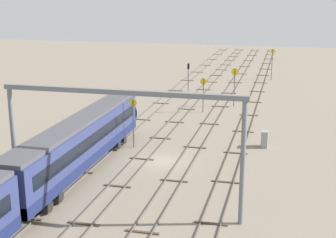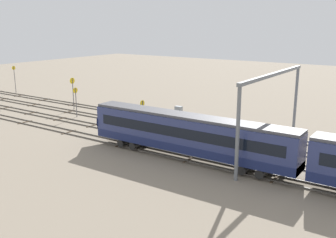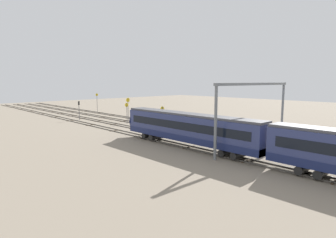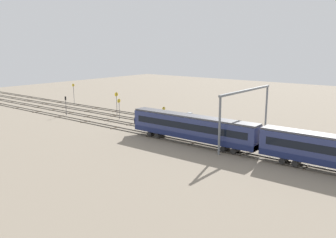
{
  "view_description": "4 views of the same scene",
  "coord_description": "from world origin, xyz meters",
  "px_view_note": "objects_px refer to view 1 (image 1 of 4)",
  "views": [
    {
      "loc": [
        -43.4,
        -11.18,
        16.07
      ],
      "look_at": [
        4.86,
        0.74,
        2.92
      ],
      "focal_mm": 52.42,
      "sensor_mm": 36.0,
      "label": 1
    },
    {
      "loc": [
        -25.39,
        40.67,
        14.37
      ],
      "look_at": [
        0.88,
        2.36,
        2.9
      ],
      "focal_mm": 41.49,
      "sensor_mm": 36.0,
      "label": 2
    },
    {
      "loc": [
        -31.96,
        36.09,
        9.51
      ],
      "look_at": [
        3.78,
        2.52,
        2.93
      ],
      "focal_mm": 30.44,
      "sensor_mm": 36.0,
      "label": 3
    },
    {
      "loc": [
        -37.48,
        54.59,
        16.44
      ],
      "look_at": [
        3.35,
        2.99,
        2.72
      ],
      "focal_mm": 37.54,
      "sensor_mm": 36.0,
      "label": 4
    }
  ],
  "objects_px": {
    "speed_sign_near_foreground": "(133,117)",
    "relay_cabinet": "(265,139)",
    "speed_sign_mid_trackside": "(203,90)",
    "signal_light_trackside_departure": "(188,73)",
    "overhead_gantry": "(121,122)",
    "speed_sign_distant_end": "(235,81)",
    "speed_sign_far_trackside": "(272,61)"
  },
  "relations": [
    {
      "from": "speed_sign_near_foreground",
      "to": "relay_cabinet",
      "type": "relative_size",
      "value": 2.98
    },
    {
      "from": "speed_sign_mid_trackside",
      "to": "signal_light_trackside_departure",
      "type": "bearing_deg",
      "value": 19.65
    },
    {
      "from": "overhead_gantry",
      "to": "speed_sign_mid_trackside",
      "type": "height_order",
      "value": "overhead_gantry"
    },
    {
      "from": "speed_sign_mid_trackside",
      "to": "speed_sign_distant_end",
      "type": "relative_size",
      "value": 0.86
    },
    {
      "from": "relay_cabinet",
      "to": "speed_sign_mid_trackside",
      "type": "bearing_deg",
      "value": 33.56
    },
    {
      "from": "overhead_gantry",
      "to": "speed_sign_far_trackside",
      "type": "height_order",
      "value": "overhead_gantry"
    },
    {
      "from": "speed_sign_far_trackside",
      "to": "signal_light_trackside_departure",
      "type": "distance_m",
      "value": 18.83
    },
    {
      "from": "speed_sign_distant_end",
      "to": "signal_light_trackside_departure",
      "type": "xyz_separation_m",
      "value": [
        8.76,
        8.42,
        -0.62
      ]
    },
    {
      "from": "signal_light_trackside_departure",
      "to": "speed_sign_near_foreground",
      "type": "bearing_deg",
      "value": -179.35
    },
    {
      "from": "overhead_gantry",
      "to": "speed_sign_near_foreground",
      "type": "height_order",
      "value": "overhead_gantry"
    },
    {
      "from": "speed_sign_near_foreground",
      "to": "speed_sign_far_trackside",
      "type": "relative_size",
      "value": 0.92
    },
    {
      "from": "speed_sign_far_trackside",
      "to": "relay_cabinet",
      "type": "bearing_deg",
      "value": -178.66
    },
    {
      "from": "speed_sign_near_foreground",
      "to": "relay_cabinet",
      "type": "height_order",
      "value": "speed_sign_near_foreground"
    },
    {
      "from": "speed_sign_far_trackside",
      "to": "speed_sign_distant_end",
      "type": "xyz_separation_m",
      "value": [
        -22.62,
        4.31,
        0.07
      ]
    },
    {
      "from": "speed_sign_near_foreground",
      "to": "signal_light_trackside_departure",
      "type": "height_order",
      "value": "speed_sign_near_foreground"
    },
    {
      "from": "speed_sign_near_foreground",
      "to": "relay_cabinet",
      "type": "xyz_separation_m",
      "value": [
        3.35,
        -13.34,
        -2.43
      ]
    },
    {
      "from": "speed_sign_near_foreground",
      "to": "speed_sign_mid_trackside",
      "type": "bearing_deg",
      "value": -14.87
    },
    {
      "from": "speed_sign_mid_trackside",
      "to": "signal_light_trackside_departure",
      "type": "relative_size",
      "value": 1.02
    },
    {
      "from": "speed_sign_near_foreground",
      "to": "signal_light_trackside_departure",
      "type": "xyz_separation_m",
      "value": [
        30.16,
        0.34,
        -0.32
      ]
    },
    {
      "from": "speed_sign_distant_end",
      "to": "speed_sign_mid_trackside",
      "type": "bearing_deg",
      "value": 142.0
    },
    {
      "from": "speed_sign_far_trackside",
      "to": "relay_cabinet",
      "type": "height_order",
      "value": "speed_sign_far_trackside"
    },
    {
      "from": "overhead_gantry",
      "to": "speed_sign_distant_end",
      "type": "xyz_separation_m",
      "value": [
        36.24,
        -4.18,
        -3.27
      ]
    },
    {
      "from": "overhead_gantry",
      "to": "speed_sign_distant_end",
      "type": "height_order",
      "value": "overhead_gantry"
    },
    {
      "from": "speed_sign_far_trackside",
      "to": "signal_light_trackside_departure",
      "type": "relative_size",
      "value": 1.24
    },
    {
      "from": "overhead_gantry",
      "to": "relay_cabinet",
      "type": "xyz_separation_m",
      "value": [
        18.19,
        -9.43,
        -6.0
      ]
    },
    {
      "from": "overhead_gantry",
      "to": "speed_sign_mid_trackside",
      "type": "distance_m",
      "value": 31.83
    },
    {
      "from": "speed_sign_far_trackside",
      "to": "speed_sign_distant_end",
      "type": "distance_m",
      "value": 23.03
    },
    {
      "from": "overhead_gantry",
      "to": "speed_sign_far_trackside",
      "type": "xyz_separation_m",
      "value": [
        58.87,
        -8.48,
        -3.34
      ]
    },
    {
      "from": "speed_sign_near_foreground",
      "to": "speed_sign_mid_trackside",
      "type": "xyz_separation_m",
      "value": [
        16.75,
        -4.45,
        -0.26
      ]
    },
    {
      "from": "overhead_gantry",
      "to": "speed_sign_distant_end",
      "type": "distance_m",
      "value": 36.63
    },
    {
      "from": "signal_light_trackside_departure",
      "to": "speed_sign_mid_trackside",
      "type": "bearing_deg",
      "value": -160.35
    },
    {
      "from": "speed_sign_distant_end",
      "to": "relay_cabinet",
      "type": "relative_size",
      "value": 3.09
    }
  ]
}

